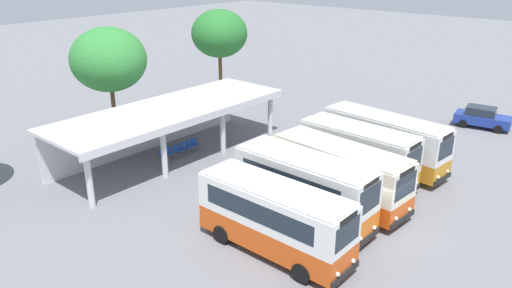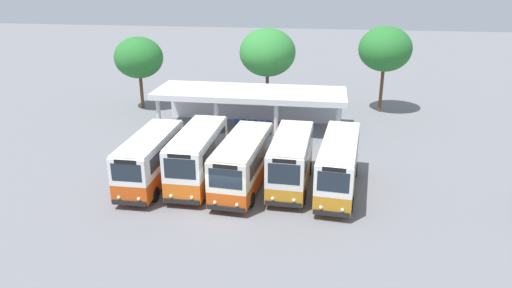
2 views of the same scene
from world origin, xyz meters
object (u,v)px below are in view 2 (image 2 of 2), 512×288
(city_bus_fifth_blue, at_px, (339,164))
(waiting_chair_middle_seat, at_px, (249,124))
(waiting_chair_end_by_column, at_px, (237,123))
(waiting_chair_second_from_end, at_px, (243,123))
(city_bus_middle_cream, at_px, (243,162))
(city_bus_second_in_row, at_px, (198,156))
(city_bus_nearest_orange, at_px, (151,158))
(waiting_chair_fourth_seat, at_px, (256,124))
(waiting_chair_fifth_seat, at_px, (262,124))
(city_bus_fourth_amber, at_px, (291,160))
(waiting_chair_far_end_seat, at_px, (268,124))

(city_bus_fifth_blue, height_order, waiting_chair_middle_seat, city_bus_fifth_blue)
(waiting_chair_end_by_column, distance_m, waiting_chair_middle_seat, 1.11)
(waiting_chair_end_by_column, bearing_deg, waiting_chair_middle_seat, -0.27)
(waiting_chair_second_from_end, bearing_deg, city_bus_fifth_blue, -54.49)
(city_bus_middle_cream, xyz_separation_m, waiting_chair_middle_seat, (-1.52, 11.52, -1.29))
(city_bus_second_in_row, bearing_deg, city_bus_nearest_orange, -169.68)
(waiting_chair_middle_seat, bearing_deg, waiting_chair_fourth_seat, 3.92)
(city_bus_nearest_orange, bearing_deg, waiting_chair_fourth_seat, 67.43)
(waiting_chair_second_from_end, height_order, waiting_chair_fifth_seat, same)
(city_bus_fourth_amber, bearing_deg, city_bus_nearest_orange, -173.85)
(city_bus_middle_cream, distance_m, city_bus_fourth_amber, 3.02)
(waiting_chair_fourth_seat, bearing_deg, city_bus_nearest_orange, -112.57)
(city_bus_fifth_blue, relative_size, waiting_chair_second_from_end, 9.55)
(city_bus_second_in_row, xyz_separation_m, city_bus_middle_cream, (2.95, -0.21, -0.14))
(city_bus_second_in_row, distance_m, city_bus_fifth_blue, 8.87)
(waiting_chair_end_by_column, relative_size, waiting_chair_second_from_end, 1.00)
(city_bus_middle_cream, height_order, waiting_chair_second_from_end, city_bus_middle_cream)
(waiting_chair_second_from_end, xyz_separation_m, waiting_chair_far_end_seat, (2.21, -0.08, 0.00))
(waiting_chair_end_by_column, xyz_separation_m, waiting_chair_fourth_seat, (1.66, 0.03, 0.00))
(waiting_chair_end_by_column, distance_m, waiting_chair_far_end_seat, 2.77)
(city_bus_fourth_amber, distance_m, waiting_chair_second_from_end, 12.18)
(city_bus_nearest_orange, height_order, waiting_chair_second_from_end, city_bus_nearest_orange)
(city_bus_nearest_orange, xyz_separation_m, city_bus_fourth_amber, (8.87, 0.96, 0.05))
(city_bus_middle_cream, relative_size, waiting_chair_second_from_end, 9.18)
(city_bus_fifth_blue, relative_size, waiting_chair_fifth_seat, 9.55)
(city_bus_nearest_orange, height_order, city_bus_fifth_blue, city_bus_fifth_blue)
(waiting_chair_second_from_end, distance_m, waiting_chair_fourth_seat, 1.11)
(city_bus_fifth_blue, xyz_separation_m, waiting_chair_second_from_end, (-7.98, 11.19, -1.33))
(waiting_chair_second_from_end, xyz_separation_m, waiting_chair_fifth_seat, (1.66, -0.12, 0.00))
(city_bus_fourth_amber, relative_size, city_bus_fifth_blue, 0.86)
(city_bus_nearest_orange, relative_size, city_bus_second_in_row, 1.02)
(city_bus_nearest_orange, relative_size, waiting_chair_end_by_column, 8.70)
(waiting_chair_fourth_seat, bearing_deg, city_bus_middle_cream, -85.21)
(city_bus_middle_cream, xyz_separation_m, waiting_chair_second_from_end, (-2.07, 11.64, -1.29))
(city_bus_second_in_row, distance_m, waiting_chair_end_by_column, 11.41)
(city_bus_middle_cream, relative_size, waiting_chair_fifth_seat, 9.18)
(waiting_chair_fifth_seat, distance_m, waiting_chair_far_end_seat, 0.55)
(waiting_chair_second_from_end, relative_size, waiting_chair_far_end_seat, 1.00)
(waiting_chair_fourth_seat, height_order, waiting_chair_far_end_seat, same)
(city_bus_fifth_blue, relative_size, waiting_chair_end_by_column, 9.55)
(city_bus_fifth_blue, xyz_separation_m, waiting_chair_fifth_seat, (-6.33, 11.07, -1.33))
(city_bus_nearest_orange, bearing_deg, city_bus_middle_cream, 3.20)
(city_bus_second_in_row, height_order, waiting_chair_end_by_column, city_bus_second_in_row)
(city_bus_nearest_orange, xyz_separation_m, waiting_chair_fifth_seat, (5.49, 11.85, -1.29))
(city_bus_nearest_orange, distance_m, waiting_chair_end_by_column, 12.37)
(city_bus_fifth_blue, xyz_separation_m, waiting_chair_end_by_column, (-8.54, 11.08, -1.33))
(city_bus_middle_cream, relative_size, city_bus_fifth_blue, 0.96)
(city_bus_fourth_amber, bearing_deg, waiting_chair_second_from_end, 114.54)
(waiting_chair_fifth_seat, bearing_deg, city_bus_fourth_amber, -72.81)
(city_bus_fourth_amber, relative_size, waiting_chair_fifth_seat, 8.24)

